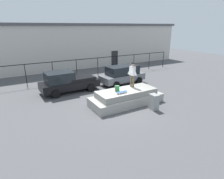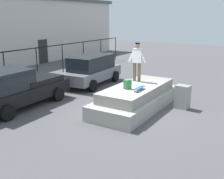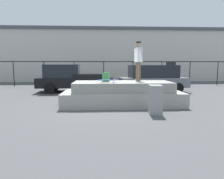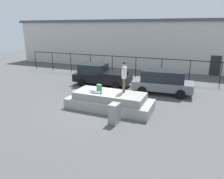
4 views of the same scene
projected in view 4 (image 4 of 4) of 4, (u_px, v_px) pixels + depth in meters
The scene contains 10 objects.
ground_plane at pixel (99, 107), 12.76m from camera, with size 60.00×60.00×0.00m, color #4C4C4F.
concrete_ledge at pixel (110, 101), 12.38m from camera, with size 5.12×2.07×1.01m.
skateboarder at pixel (124, 75), 12.02m from camera, with size 0.32×0.85×1.76m.
skateboard at pixel (96, 91), 12.06m from camera, with size 0.79×0.25×0.12m.
backpack at pixel (99, 87), 12.52m from camera, with size 0.28×0.20×0.39m, color #33723F.
car_black_pickup_near at pixel (100, 75), 17.26m from camera, with size 4.78×2.20×1.76m.
car_grey_hatchback_mid at pixel (162, 81), 15.09m from camera, with size 4.38×2.21×1.72m.
utility_box at pixel (114, 113), 10.50m from camera, with size 0.44×0.60×1.03m, color gray.
fence_row at pixel (136, 63), 19.40m from camera, with size 24.06×0.06×2.03m.
warehouse_building at pixel (153, 43), 25.44m from camera, with size 35.80×6.42×5.53m.
Camera 4 is at (5.31, -10.68, 4.73)m, focal length 33.20 mm.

